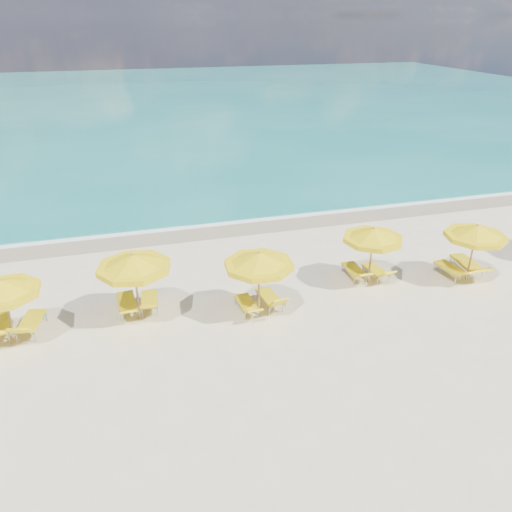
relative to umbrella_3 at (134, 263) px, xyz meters
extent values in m
plane|color=beige|center=(4.44, -0.27, -2.11)|extent=(120.00, 120.00, 0.00)
cube|color=#14736B|center=(4.44, 47.73, -2.11)|extent=(120.00, 80.00, 0.30)
cube|color=tan|center=(4.44, 7.13, -2.11)|extent=(120.00, 2.60, 0.01)
cube|color=white|center=(4.44, 7.93, -2.11)|extent=(120.00, 1.20, 0.03)
cube|color=white|center=(-1.56, 16.73, -2.11)|extent=(14.00, 0.36, 0.05)
cube|color=white|center=(12.44, 23.73, -2.11)|extent=(18.00, 0.30, 0.05)
cylinder|color=tan|center=(-3.89, -0.23, -1.03)|extent=(0.07, 0.07, 2.15)
cone|color=yellow|center=(-3.89, -0.23, -0.13)|extent=(2.87, 2.87, 0.43)
cylinder|color=yellow|center=(-3.89, -0.23, -0.34)|extent=(2.89, 2.89, 0.17)
sphere|color=tan|center=(-3.89, -0.23, 0.09)|extent=(0.10, 0.10, 0.10)
cylinder|color=tan|center=(0.00, 0.00, -0.92)|extent=(0.07, 0.07, 2.37)
cone|color=yellow|center=(0.00, 0.00, 0.07)|extent=(2.81, 2.81, 0.47)
cylinder|color=yellow|center=(0.00, 0.00, -0.16)|extent=(2.84, 2.84, 0.19)
sphere|color=tan|center=(0.00, 0.00, 0.31)|extent=(0.11, 0.11, 0.11)
cylinder|color=tan|center=(3.95, -0.80, -0.97)|extent=(0.07, 0.07, 2.28)
cone|color=yellow|center=(3.95, -0.80, -0.01)|extent=(2.96, 2.96, 0.46)
cylinder|color=yellow|center=(3.95, -0.80, -0.23)|extent=(2.99, 2.99, 0.18)
sphere|color=tan|center=(3.95, -0.80, 0.23)|extent=(0.10, 0.10, 0.10)
cylinder|color=tan|center=(8.64, 0.22, -1.00)|extent=(0.07, 0.07, 2.21)
cone|color=yellow|center=(8.64, 0.22, -0.08)|extent=(2.62, 2.62, 0.44)
cylinder|color=yellow|center=(8.64, 0.22, -0.29)|extent=(2.64, 2.64, 0.18)
sphere|color=tan|center=(8.64, 0.22, 0.15)|extent=(0.10, 0.10, 0.10)
cylinder|color=tan|center=(12.42, -0.64, -0.99)|extent=(0.07, 0.07, 2.23)
cone|color=yellow|center=(12.42, -0.64, -0.06)|extent=(2.62, 2.62, 0.45)
cylinder|color=yellow|center=(12.42, -0.64, -0.27)|extent=(2.64, 2.64, 0.18)
sphere|color=tan|center=(12.42, -0.64, 0.17)|extent=(0.10, 0.10, 0.10)
cube|color=yellow|center=(-3.40, 0.23, -1.72)|extent=(0.84, 1.42, 0.08)
cube|color=yellow|center=(-3.57, -0.65, -1.51)|extent=(0.68, 0.61, 0.49)
cube|color=yellow|center=(-0.39, 0.67, -1.73)|extent=(0.65, 1.33, 0.08)
cube|color=yellow|center=(-0.34, -0.26, -1.59)|extent=(0.61, 0.62, 0.34)
cube|color=yellow|center=(0.39, 0.62, -1.76)|extent=(0.63, 1.25, 0.07)
cube|color=yellow|center=(0.32, -0.21, -1.58)|extent=(0.58, 0.54, 0.40)
cube|color=yellow|center=(3.58, -0.49, -1.77)|extent=(0.59, 1.19, 0.07)
cube|color=yellow|center=(3.63, -1.30, -1.63)|extent=(0.55, 0.54, 0.33)
cube|color=yellow|center=(4.46, -0.36, -1.75)|extent=(0.68, 1.29, 0.08)
cube|color=yellow|center=(4.55, -1.18, -1.54)|extent=(0.60, 0.51, 0.47)
cube|color=yellow|center=(8.26, 0.74, -1.75)|extent=(0.58, 1.24, 0.08)
cube|color=yellow|center=(8.23, -0.11, -1.59)|extent=(0.56, 0.54, 0.38)
cube|color=yellow|center=(9.06, 0.52, -1.77)|extent=(0.62, 1.20, 0.07)
cube|color=yellow|center=(9.13, -0.27, -1.59)|extent=(0.56, 0.51, 0.40)
cube|color=yellow|center=(11.93, -0.20, -1.74)|extent=(0.72, 1.35, 0.08)
cube|color=yellow|center=(12.03, -1.09, -1.56)|extent=(0.64, 0.61, 0.41)
cube|color=yellow|center=(12.80, 0.00, -1.70)|extent=(0.74, 1.45, 0.09)
cube|color=yellow|center=(12.72, -1.00, -1.56)|extent=(0.68, 0.69, 0.36)
camera|label=1|loc=(-0.13, -14.82, 7.16)|focal=35.00mm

